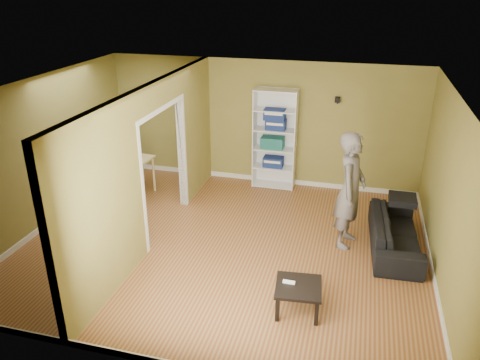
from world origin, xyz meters
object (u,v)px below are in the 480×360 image
coffee_table (298,289)px  chair_far (133,161)px  person (351,181)px  chair_left (88,168)px  sofa (396,228)px  bookshelf (275,138)px  chair_near (109,183)px  dining_table (118,162)px

coffee_table → chair_far: bearing=140.6°
person → chair_far: 4.76m
person → chair_left: bearing=91.8°
sofa → coffee_table: sofa is taller
person → bookshelf: (-1.61, 2.05, -0.09)m
sofa → chair_left: (-6.00, 0.73, 0.16)m
coffee_table → chair_left: (-4.71, 2.70, 0.18)m
person → coffee_table: (-0.52, -1.93, -0.79)m
chair_left → sofa: bearing=107.2°
bookshelf → chair_far: 3.04m
chair_far → sofa: bearing=152.6°
coffee_table → person: bearing=74.9°
sofa → bookshelf: bookshelf is taller
chair_left → chair_near: (0.76, -0.52, -0.04)m
coffee_table → dining_table: size_ratio=0.48×
chair_near → chair_far: 1.10m
dining_table → sofa: bearing=-8.3°
chair_left → chair_far: bearing=153.7°
chair_near → person: bearing=13.9°
sofa → person: (-0.77, -0.04, 0.77)m
coffee_table → dining_table: (-4.03, 2.75, 0.36)m
sofa → chair_left: chair_left is taller
coffee_table → chair_far: 5.18m
dining_table → chair_near: chair_near is taller
bookshelf → dining_table: bookshelf is taller
bookshelf → dining_table: 3.21m
sofa → dining_table: bearing=78.8°
chair_near → coffee_table: bearing=-11.8°
person → coffee_table: 2.15m
dining_table → chair_far: (0.03, 0.54, -0.19)m
bookshelf → coffee_table: size_ratio=3.49×
bookshelf → chair_near: bearing=-147.7°
coffee_table → chair_near: 4.51m
bookshelf → chair_left: 3.87m
chair_left → person: bearing=105.8°
person → chair_far: (-4.52, 1.35, -0.63)m
chair_left → chair_near: chair_left is taller
bookshelf → chair_far: bookshelf is taller
person → coffee_table: size_ratio=3.80×
sofa → bookshelf: size_ratio=0.91×
sofa → bookshelf: bearing=46.8°
person → chair_near: person is taller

